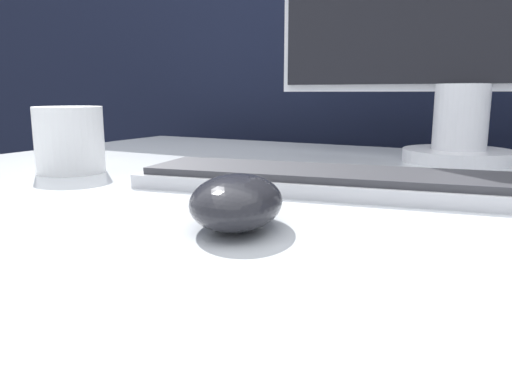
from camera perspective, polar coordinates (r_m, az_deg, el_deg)
name	(u,v)px	position (r m, az deg, el deg)	size (l,w,h in m)	color
partition_panel	(455,158)	(1.17, 21.80, 3.61)	(5.00, 0.03, 1.37)	black
computer_mouse_near	(236,202)	(0.41, -2.25, -1.11)	(0.11, 0.13, 0.04)	#232328
keyboard	(323,180)	(0.57, 7.63, 1.34)	(0.44, 0.19, 0.02)	silver
mug	(68,140)	(0.74, -20.68, 5.59)	(0.09, 0.09, 0.09)	white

